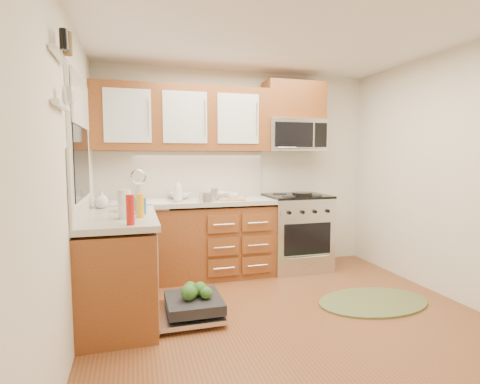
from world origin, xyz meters
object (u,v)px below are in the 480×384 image
object	(u,v)px
sink	(140,213)
cutting_board	(233,199)
stock_pot	(207,197)
cup	(233,196)
bowl_a	(217,195)
paper_towel_roll	(125,204)
skillet	(302,194)
bowl_b	(180,196)
range	(296,232)
dishwasher	(189,308)
upper_cabinets	(183,119)
rug	(373,302)
microwave	(294,135)

from	to	relation	value
sink	cutting_board	bearing A→B (deg)	-7.20
sink	stock_pot	size ratio (longest dim) A/B	3.44
sink	cup	world-z (taller)	cup
cup	stock_pot	bearing A→B (deg)	-163.94
sink	bowl_a	bearing A→B (deg)	10.91
bowl_a	paper_towel_roll	bearing A→B (deg)	-129.78
paper_towel_roll	cup	size ratio (longest dim) A/B	2.05
skillet	bowl_b	distance (m)	1.49
range	dishwasher	xyz separation A→B (m)	(-1.54, -1.13, -0.38)
upper_cabinets	stock_pot	distance (m)	0.99
skillet	paper_towel_roll	world-z (taller)	paper_towel_roll
skillet	dishwasher	bearing A→B (deg)	-147.86
sink	bowl_b	xyz separation A→B (m)	(0.47, 0.18, 0.16)
upper_cabinets	skillet	size ratio (longest dim) A/B	8.42
rug	microwave	bearing A→B (deg)	100.25
dishwasher	rug	size ratio (longest dim) A/B	0.62
upper_cabinets	microwave	xyz separation A→B (m)	(1.41, -0.02, -0.18)
microwave	paper_towel_roll	xyz separation A→B (m)	(-2.06, -1.23, -0.66)
bowl_a	bowl_b	world-z (taller)	bowl_b
upper_cabinets	bowl_a	world-z (taller)	upper_cabinets
cutting_board	microwave	bearing A→B (deg)	16.72
microwave	skillet	xyz separation A→B (m)	(-0.01, -0.29, -0.73)
dishwasher	cutting_board	xyz separation A→B (m)	(0.66, 0.99, 0.84)
bowl_b	dishwasher	bearing A→B (deg)	-93.71
dishwasher	rug	xyz separation A→B (m)	(1.79, -0.14, -0.09)
skillet	microwave	bearing A→B (deg)	88.35
sink	microwave	bearing A→B (deg)	3.85
skillet	cup	xyz separation A→B (m)	(-0.85, 0.05, -0.00)
microwave	dishwasher	distance (m)	2.55
microwave	bowl_b	world-z (taller)	microwave
range	cup	world-z (taller)	cup
microwave	skillet	size ratio (longest dim) A/B	3.12
rug	cutting_board	bearing A→B (deg)	135.07
cutting_board	bowl_b	world-z (taller)	bowl_b
rug	stock_pot	xyz separation A→B (m)	(-1.45, 1.06, 0.97)
rug	dishwasher	bearing A→B (deg)	175.61
cutting_board	bowl_a	bearing A→B (deg)	111.00
microwave	skillet	distance (m)	0.78
stock_pot	cutting_board	world-z (taller)	stock_pot
range	bowl_a	size ratio (longest dim) A/B	3.25
dishwasher	rug	bearing A→B (deg)	-4.39
rug	bowl_a	bearing A→B (deg)	130.94
dishwasher	cup	world-z (taller)	cup
stock_pot	bowl_a	world-z (taller)	stock_pot
sink	skillet	xyz separation A→B (m)	(1.92, -0.16, 0.17)
rug	skillet	xyz separation A→B (m)	(-0.26, 1.10, 0.96)
stock_pot	sink	bearing A→B (deg)	164.73
dishwasher	bowl_b	size ratio (longest dim) A/B	2.80
skillet	stock_pot	bearing A→B (deg)	-177.97
stock_pot	bowl_b	world-z (taller)	stock_pot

